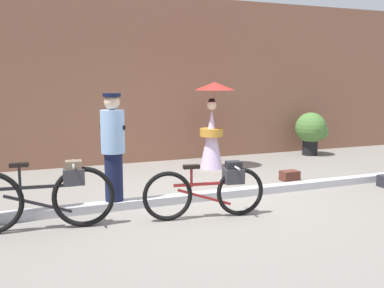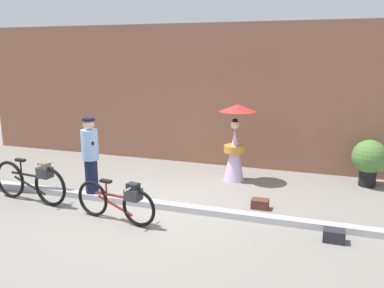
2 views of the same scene
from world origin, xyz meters
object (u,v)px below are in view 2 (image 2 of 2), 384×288
Objects in this scene: bicycle_far_side at (32,181)px; backpack_spare at (260,204)px; potted_plant_by_door at (370,159)px; person_with_parasol at (235,142)px; person_officer at (90,156)px; backpack_on_pavement at (334,236)px; bicycle_near_officer at (119,200)px.

backpack_spare is (4.39, 1.13, -0.35)m from bicycle_far_side.
person_with_parasol is at bearing -169.01° from potted_plant_by_door.
backpack_on_pavement is at bearing -5.93° from person_officer.
bicycle_near_officer is at bearing -147.43° from backpack_spare.
backpack_spare is (0.87, -1.58, -0.83)m from person_with_parasol.
person_with_parasol is at bearing 65.35° from bicycle_near_officer.
person_officer is 0.93× the size of person_with_parasol.
bicycle_near_officer is at bearing -8.28° from bicycle_far_side.
bicycle_far_side is 1.12× the size of person_officer.
bicycle_near_officer is 0.93× the size of person_with_parasol.
bicycle_far_side is 1.77× the size of potted_plant_by_door.
potted_plant_by_door is at bearing 45.92° from backpack_spare.
backpack_spare is (3.39, 0.54, -0.80)m from person_officer.
person_officer reaches higher than potted_plant_by_door.
person_officer is 3.29m from person_with_parasol.
backpack_on_pavement is at bearing 1.05° from bicycle_far_side.
backpack_on_pavement reaches higher than backpack_spare.
bicycle_near_officer is 4.98× the size of backpack_on_pavement.
backpack_spare is at bearing 8.98° from person_officer.
person_officer is at bearing -153.85° from potted_plant_by_door.
person_officer is 4.97× the size of backpack_on_pavement.
bicycle_near_officer is 3.37m from person_with_parasol.
person_officer reaches higher than backpack_spare.
potted_plant_by_door is (5.48, 2.69, -0.27)m from person_officer.
potted_plant_by_door reaches higher than backpack_on_pavement.
bicycle_near_officer is 1.58× the size of potted_plant_by_door.
bicycle_far_side is 5.57× the size of backpack_on_pavement.
potted_plant_by_door is at bearing 39.62° from bicycle_near_officer.
person_with_parasol reaches higher than bicycle_far_side.
person_with_parasol is at bearing 40.02° from person_officer.
bicycle_near_officer is 3.65m from backpack_on_pavement.
backpack_on_pavement is (5.74, 0.11, -0.35)m from bicycle_far_side.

